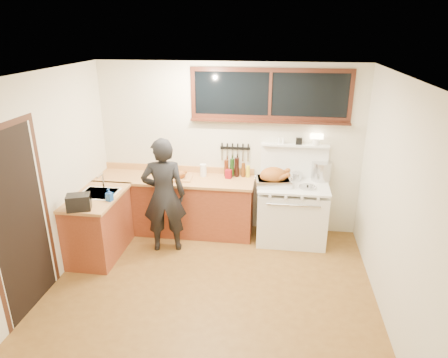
# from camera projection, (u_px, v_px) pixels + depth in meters

# --- Properties ---
(ground_plane) EXTENTS (4.00, 3.50, 0.02)m
(ground_plane) POSITION_uv_depth(u_px,v_px,m) (211.00, 290.00, 4.98)
(ground_plane) COLOR brown
(room_shell) EXTENTS (4.10, 3.60, 2.65)m
(room_shell) POSITION_uv_depth(u_px,v_px,m) (209.00, 164.00, 4.38)
(room_shell) COLOR beige
(room_shell) RESTS_ON ground
(counter_back) EXTENTS (2.44, 0.64, 1.00)m
(counter_back) POSITION_uv_depth(u_px,v_px,m) (176.00, 204.00, 6.26)
(counter_back) COLOR maroon
(counter_back) RESTS_ON ground
(counter_left) EXTENTS (0.64, 1.09, 0.90)m
(counter_left) POSITION_uv_depth(u_px,v_px,m) (99.00, 225.00, 5.61)
(counter_left) COLOR maroon
(counter_left) RESTS_ON ground
(sink_unit) EXTENTS (0.50, 0.45, 0.37)m
(sink_unit) POSITION_uv_depth(u_px,v_px,m) (99.00, 197.00, 5.53)
(sink_unit) COLOR white
(sink_unit) RESTS_ON counter_left
(vintage_stove) EXTENTS (1.02, 0.74, 1.59)m
(vintage_stove) POSITION_uv_depth(u_px,v_px,m) (292.00, 211.00, 5.98)
(vintage_stove) COLOR white
(vintage_stove) RESTS_ON ground
(back_window) EXTENTS (2.32, 0.13, 0.77)m
(back_window) POSITION_uv_depth(u_px,v_px,m) (270.00, 100.00, 5.75)
(back_window) COLOR black
(back_window) RESTS_ON room_shell
(left_doorway) EXTENTS (0.02, 1.04, 2.17)m
(left_doorway) POSITION_uv_depth(u_px,v_px,m) (20.00, 221.00, 4.33)
(left_doorway) COLOR black
(left_doorway) RESTS_ON ground
(knife_strip) EXTENTS (0.46, 0.03, 0.28)m
(knife_strip) POSITION_uv_depth(u_px,v_px,m) (235.00, 149.00, 6.09)
(knife_strip) COLOR black
(knife_strip) RESTS_ON room_shell
(man) EXTENTS (0.69, 0.53, 1.68)m
(man) POSITION_uv_depth(u_px,v_px,m) (164.00, 196.00, 5.60)
(man) COLOR black
(man) RESTS_ON ground
(soap_bottle) EXTENTS (0.09, 0.10, 0.17)m
(soap_bottle) POSITION_uv_depth(u_px,v_px,m) (109.00, 195.00, 5.26)
(soap_bottle) COLOR #2255AD
(soap_bottle) RESTS_ON counter_left
(toaster) EXTENTS (0.34, 0.29, 0.20)m
(toaster) POSITION_uv_depth(u_px,v_px,m) (79.00, 202.00, 5.00)
(toaster) COLOR black
(toaster) RESTS_ON counter_left
(cutting_board) EXTENTS (0.40, 0.31, 0.14)m
(cutting_board) POSITION_uv_depth(u_px,v_px,m) (179.00, 176.00, 6.02)
(cutting_board) COLOR tan
(cutting_board) RESTS_ON counter_back
(roast_turkey) EXTENTS (0.55, 0.44, 0.27)m
(roast_turkey) POSITION_uv_depth(u_px,v_px,m) (274.00, 178.00, 5.79)
(roast_turkey) COLOR silver
(roast_turkey) RESTS_ON vintage_stove
(stockpot) EXTENTS (0.31, 0.31, 0.28)m
(stockpot) POSITION_uv_depth(u_px,v_px,m) (321.00, 171.00, 5.96)
(stockpot) COLOR silver
(stockpot) RESTS_ON vintage_stove
(saucepan) EXTENTS (0.18, 0.28, 0.11)m
(saucepan) POSITION_uv_depth(u_px,v_px,m) (297.00, 176.00, 5.99)
(saucepan) COLOR silver
(saucepan) RESTS_ON vintage_stove
(pot_lid) EXTENTS (0.27, 0.27, 0.04)m
(pot_lid) POSITION_uv_depth(u_px,v_px,m) (308.00, 187.00, 5.71)
(pot_lid) COLOR silver
(pot_lid) RESTS_ON vintage_stove
(coffee_tin) EXTENTS (0.10, 0.09, 0.14)m
(coffee_tin) POSITION_uv_depth(u_px,v_px,m) (228.00, 174.00, 6.04)
(coffee_tin) COLOR maroon
(coffee_tin) RESTS_ON counter_back
(pitcher) EXTENTS (0.13, 0.13, 0.19)m
(pitcher) POSITION_uv_depth(u_px,v_px,m) (203.00, 170.00, 6.13)
(pitcher) COLOR white
(pitcher) RESTS_ON counter_back
(bottle_cluster) EXTENTS (0.40, 0.07, 0.30)m
(bottle_cluster) POSITION_uv_depth(u_px,v_px,m) (236.00, 168.00, 6.10)
(bottle_cluster) COLOR black
(bottle_cluster) RESTS_ON counter_back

